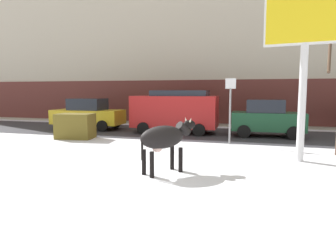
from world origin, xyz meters
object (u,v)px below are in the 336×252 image
car_red_van (175,110)px  street_sign (230,106)px  car_yellow_sedan (88,114)px  car_darkgreen_hatchback (267,118)px  dumpster (75,126)px  cow_black (165,138)px  billboard (306,26)px

car_red_van → street_sign: bearing=-41.4°
car_yellow_sedan → car_red_van: car_red_van is taller
car_red_van → street_sign: size_ratio=1.66×
car_yellow_sedan → car_darkgreen_hatchback: size_ratio=1.20×
car_darkgreen_hatchback → dumpster: bearing=-159.3°
cow_black → car_yellow_sedan: (-7.43, 8.31, -0.09)m
car_red_van → dumpster: 5.32m
billboard → dumpster: size_ratio=3.27×
car_red_van → street_sign: 4.32m
cow_black → car_red_van: (-1.96, 8.20, 0.25)m
car_darkgreen_hatchback → car_yellow_sedan: bearing=179.4°
car_darkgreen_hatchback → dumpster: size_ratio=2.10×
dumpster → street_sign: 7.40m
cow_black → street_sign: bearing=76.7°
car_red_van → dumpster: size_ratio=2.75×
car_yellow_sedan → street_sign: (8.69, -2.96, 0.76)m
billboard → street_sign: billboard is taller
car_red_van → car_darkgreen_hatchback: bearing=-0.0°
cow_black → car_red_van: bearing=103.5°
street_sign → cow_black: bearing=-103.3°
car_yellow_sedan → street_sign: 9.21m
billboard → street_sign: 4.53m
car_red_van → car_darkgreen_hatchback: car_red_van is taller
billboard → car_darkgreen_hatchback: (-0.97, 5.51, -3.39)m
billboard → street_sign: size_ratio=1.97×
cow_black → dumpster: 7.76m
billboard → car_yellow_sedan: billboard is taller
car_yellow_sedan → car_red_van: bearing=-1.2°
billboard → car_red_van: 8.54m
cow_black → dumpster: cow_black is taller
cow_black → car_red_van: size_ratio=0.38×
cow_black → dumpster: size_ratio=1.04×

